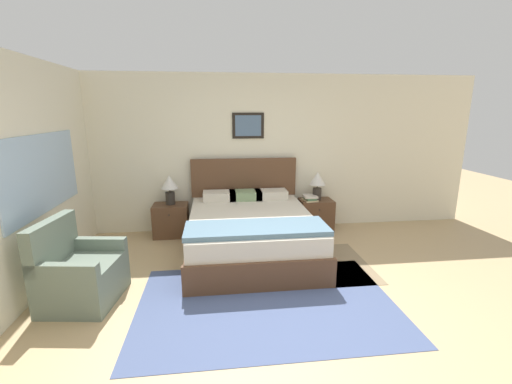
# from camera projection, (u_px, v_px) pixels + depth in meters

# --- Properties ---
(ground_plane) EXTENTS (16.00, 16.00, 0.00)m
(ground_plane) POSITION_uv_depth(u_px,v_px,m) (286.00, 320.00, 3.37)
(ground_plane) COLOR tan
(wall_back) EXTENTS (7.70, 0.09, 2.60)m
(wall_back) POSITION_uv_depth(u_px,v_px,m) (254.00, 154.00, 5.78)
(wall_back) COLOR beige
(wall_back) RESTS_ON ground_plane
(wall_left) EXTENTS (0.08, 5.18, 2.60)m
(wall_left) POSITION_uv_depth(u_px,v_px,m) (45.00, 172.00, 4.09)
(wall_left) COLOR beige
(wall_left) RESTS_ON ground_plane
(area_rug_main) EXTENTS (2.72, 1.82, 0.01)m
(area_rug_main) POSITION_uv_depth(u_px,v_px,m) (267.00, 303.00, 3.66)
(area_rug_main) COLOR #47567F
(area_rug_main) RESTS_ON ground_plane
(area_rug_bedside) EXTENTS (0.73, 1.28, 0.01)m
(area_rug_bedside) POSITION_uv_depth(u_px,v_px,m) (340.00, 263.00, 4.63)
(area_rug_bedside) COLOR #897556
(area_rug_bedside) RESTS_ON ground_plane
(bed) EXTENTS (1.76, 2.18, 1.24)m
(bed) POSITION_uv_depth(u_px,v_px,m) (251.00, 231.00, 4.88)
(bed) COLOR brown
(bed) RESTS_ON ground_plane
(armchair) EXTENTS (0.79, 0.87, 0.91)m
(armchair) POSITION_uv_depth(u_px,v_px,m) (79.00, 274.00, 3.65)
(armchair) COLOR slate
(armchair) RESTS_ON ground_plane
(nightstand_near_window) EXTENTS (0.55, 0.43, 0.53)m
(nightstand_near_window) POSITION_uv_depth(u_px,v_px,m) (171.00, 220.00, 5.59)
(nightstand_near_window) COLOR brown
(nightstand_near_window) RESTS_ON ground_plane
(nightstand_by_door) EXTENTS (0.55, 0.43, 0.53)m
(nightstand_by_door) POSITION_uv_depth(u_px,v_px,m) (316.00, 215.00, 5.87)
(nightstand_by_door) COLOR brown
(nightstand_by_door) RESTS_ON ground_plane
(table_lamp_near_window) EXTENTS (0.27, 0.27, 0.48)m
(table_lamp_near_window) POSITION_uv_depth(u_px,v_px,m) (170.00, 185.00, 5.47)
(table_lamp_near_window) COLOR #2D2823
(table_lamp_near_window) RESTS_ON nightstand_near_window
(table_lamp_by_door) EXTENTS (0.27, 0.27, 0.48)m
(table_lamp_by_door) POSITION_uv_depth(u_px,v_px,m) (317.00, 182.00, 5.76)
(table_lamp_by_door) COLOR #2D2823
(table_lamp_by_door) RESTS_ON nightstand_by_door
(book_thick_bottom) EXTENTS (0.24, 0.28, 0.02)m
(book_thick_bottom) POSITION_uv_depth(u_px,v_px,m) (310.00, 200.00, 5.76)
(book_thick_bottom) COLOR beige
(book_thick_bottom) RESTS_ON nightstand_by_door
(book_hardcover_middle) EXTENTS (0.18, 0.25, 0.04)m
(book_hardcover_middle) POSITION_uv_depth(u_px,v_px,m) (310.00, 198.00, 5.75)
(book_hardcover_middle) COLOR #4C7551
(book_hardcover_middle) RESTS_ON book_thick_bottom
(book_novel_upper) EXTENTS (0.22, 0.25, 0.03)m
(book_novel_upper) POSITION_uv_depth(u_px,v_px,m) (310.00, 196.00, 5.74)
(book_novel_upper) COLOR silver
(book_novel_upper) RESTS_ON book_hardcover_middle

